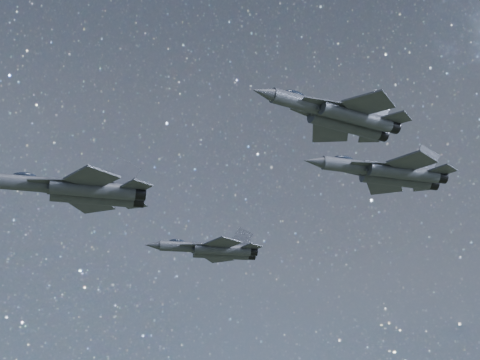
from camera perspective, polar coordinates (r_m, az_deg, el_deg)
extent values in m
cylinder|color=#30323C|center=(82.33, -15.53, -0.31)|extent=(8.10, 2.21, 1.69)
ellipsoid|color=black|center=(82.76, -16.36, 0.28)|extent=(2.64, 1.30, 0.83)
cube|color=#30323C|center=(82.07, -11.63, -0.68)|extent=(8.96, 2.20, 1.41)
cylinder|color=#30323C|center=(80.89, -11.33, -0.73)|extent=(9.18, 2.28, 1.69)
cylinder|color=#30323C|center=(82.89, -11.38, -1.30)|extent=(9.18, 2.28, 1.69)
cylinder|color=black|center=(81.02, -7.82, -1.02)|extent=(1.51, 1.65, 1.56)
cylinder|color=black|center=(83.02, -7.95, -1.59)|extent=(1.51, 1.65, 1.56)
cube|color=#30323C|center=(80.81, -14.21, -0.11)|extent=(5.73, 1.89, 0.13)
cube|color=#30323C|center=(83.50, -14.17, -0.90)|extent=(5.74, 2.58, 0.13)
cube|color=#30323C|center=(78.58, -11.42, 0.16)|extent=(6.05, 6.18, 0.22)
cube|color=#30323C|center=(85.38, -11.56, -1.81)|extent=(5.82, 6.04, 0.22)
cube|color=#30323C|center=(79.79, -8.04, -0.47)|extent=(3.57, 3.63, 0.16)
cube|color=#30323C|center=(84.38, -8.32, -1.79)|extent=(3.43, 3.53, 0.16)
cube|color=#30323C|center=(81.51, -9.01, 0.49)|extent=(3.77, 0.54, 3.85)
cube|color=#30323C|center=(83.98, -9.14, -0.26)|extent=(3.74, 0.72, 3.85)
cylinder|color=#30323C|center=(101.88, -4.32, -5.19)|extent=(6.82, 1.46, 1.44)
cone|color=#30323C|center=(101.68, -6.81, -5.05)|extent=(2.21, 1.30, 1.29)
ellipsoid|color=black|center=(102.04, -4.93, -4.79)|extent=(2.19, 0.98, 0.71)
cube|color=#30323C|center=(102.30, -1.64, -5.35)|extent=(7.55, 1.41, 1.20)
cylinder|color=#30323C|center=(101.34, -1.37, -5.42)|extent=(7.74, 1.47, 1.44)
cylinder|color=#30323C|center=(103.08, -1.50, -5.74)|extent=(7.74, 1.47, 1.44)
cylinder|color=black|center=(101.93, 1.00, -5.53)|extent=(1.20, 1.33, 1.33)
cylinder|color=black|center=(103.65, 0.84, -5.85)|extent=(1.20, 1.33, 1.33)
cube|color=#30323C|center=(100.80, -3.32, -5.07)|extent=(4.89, 1.89, 0.11)
cube|color=#30323C|center=(103.15, -3.46, -5.51)|extent=(4.89, 1.93, 0.11)
cube|color=#30323C|center=(99.31, -1.31, -4.92)|extent=(5.07, 5.21, 0.18)
cube|color=#30323C|center=(105.20, -1.75, -6.01)|extent=(5.06, 5.21, 0.18)
cube|color=#30323C|center=(100.81, 0.91, -5.21)|extent=(2.99, 3.05, 0.14)
cube|color=#30323C|center=(104.78, 0.53, -5.95)|extent=(2.98, 3.05, 0.14)
cube|color=#30323C|center=(102.05, 0.15, -4.52)|extent=(3.20, 0.41, 3.28)
cube|color=#30323C|center=(104.19, -0.04, -4.94)|extent=(3.20, 0.42, 3.28)
cylinder|color=#30323C|center=(64.93, 5.02, 5.90)|extent=(6.54, 3.40, 1.36)
cone|color=#30323C|center=(63.04, 1.78, 6.80)|extent=(2.38, 1.84, 1.22)
ellipsoid|color=black|center=(64.77, 4.21, 6.62)|extent=(2.26, 1.55, 0.67)
cube|color=#30323C|center=(67.19, 8.31, 4.94)|extent=(7.18, 3.58, 1.13)
cylinder|color=#30323C|center=(66.58, 9.01, 4.89)|extent=(7.36, 3.69, 1.36)
cylinder|color=#30323C|center=(67.80, 8.14, 4.27)|extent=(7.36, 3.69, 1.36)
cylinder|color=black|center=(68.82, 11.72, 4.10)|extent=(1.48, 1.56, 1.25)
cylinder|color=black|center=(70.00, 10.83, 3.52)|extent=(1.48, 1.56, 1.25)
cube|color=#30323C|center=(64.80, 6.76, 5.94)|extent=(4.62, 1.59, 0.10)
cube|color=#30323C|center=(66.49, 5.63, 5.06)|extent=(4.40, 3.11, 0.10)
cube|color=#30323C|center=(65.13, 9.95, 5.83)|extent=(5.00, 4.93, 0.17)
cube|color=#30323C|center=(69.29, 7.02, 3.71)|extent=(4.06, 4.39, 0.17)
cube|color=#30323C|center=(67.94, 12.06, 4.69)|extent=(2.96, 2.94, 0.13)
cube|color=#30323C|center=(70.66, 10.04, 3.34)|extent=(2.38, 2.52, 0.13)
cube|color=#30323C|center=(68.61, 10.74, 5.68)|extent=(2.97, 0.89, 3.10)
cube|color=#30323C|center=(70.09, 9.66, 4.92)|extent=(2.83, 1.35, 3.10)
cylinder|color=#30323C|center=(80.23, 8.82, 1.05)|extent=(7.25, 2.38, 1.50)
cone|color=#30323C|center=(78.56, 5.73, 1.43)|extent=(2.46, 1.62, 1.35)
ellipsoid|color=black|center=(80.10, 8.03, 1.61)|extent=(2.40, 1.29, 0.74)
cube|color=#30323C|center=(82.28, 12.01, 0.61)|extent=(8.01, 2.42, 1.25)
cylinder|color=#30323C|center=(81.50, 12.58, 0.57)|extent=(8.21, 2.50, 1.50)
cylinder|color=#30323C|center=(83.05, 11.98, 0.04)|extent=(8.21, 2.50, 1.50)
cylinder|color=black|center=(83.58, 15.27, 0.23)|extent=(1.41, 1.53, 1.39)
cylinder|color=black|center=(85.08, 14.63, -0.28)|extent=(1.41, 1.53, 1.39)
cube|color=#30323C|center=(79.81, 10.33, 1.21)|extent=(5.06, 1.39, 0.12)
cube|color=#30323C|center=(81.93, 9.57, 0.46)|extent=(5.08, 2.57, 0.12)
cube|color=#30323C|center=(79.67, 13.19, 1.38)|extent=(5.45, 5.52, 0.19)
cube|color=#30323C|center=(84.91, 11.16, -0.43)|extent=(5.06, 5.29, 0.19)
cube|color=#30323C|center=(82.50, 15.45, 0.72)|extent=(3.22, 3.25, 0.14)
cube|color=#30323C|center=(85.96, 14.00, -0.46)|extent=(2.97, 3.08, 0.14)
cube|color=#30323C|center=(83.35, 14.24, 1.57)|extent=(3.36, 0.54, 3.42)
cube|color=#30323C|center=(85.23, 13.47, 0.90)|extent=(3.30, 0.84, 3.42)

